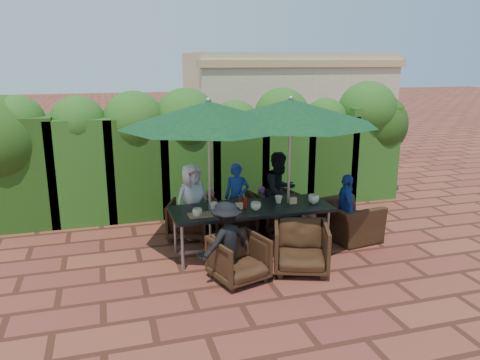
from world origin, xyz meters
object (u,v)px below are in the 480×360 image
object	(u,v)px
chair_far_right	(273,207)
chair_near_right	(301,245)
dining_table	(251,212)
chair_far_left	(189,217)
umbrella_right	(291,112)
chair_far_mid	(232,212)
chair_near_left	(239,256)
chair_end_right	(348,215)
umbrella_left	(208,114)

from	to	relation	value
chair_far_right	chair_near_right	xyz separation A→B (m)	(-0.26, -1.83, 0.01)
dining_table	chair_far_left	size ratio (longest dim) A/B	3.57
umbrella_right	chair_far_mid	xyz separation A→B (m)	(-0.71, 0.83, -1.82)
dining_table	chair_near_right	bearing A→B (deg)	-60.71
umbrella_right	chair_near_left	size ratio (longest dim) A/B	3.85
chair_near_left	chair_end_right	distance (m)	2.44
chair_far_left	chair_far_right	world-z (taller)	chair_far_right
chair_end_right	dining_table	bearing A→B (deg)	84.33
chair_far_left	umbrella_right	bearing A→B (deg)	170.14
dining_table	chair_end_right	bearing A→B (deg)	3.15
chair_far_right	chair_near_left	world-z (taller)	chair_far_right
chair_near_left	chair_far_left	bearing A→B (deg)	84.18
dining_table	chair_far_mid	bearing A→B (deg)	94.26
umbrella_right	chair_end_right	xyz separation A→B (m)	(1.12, 0.03, -1.79)
umbrella_right	chair_end_right	world-z (taller)	umbrella_right
umbrella_left	chair_near_left	world-z (taller)	umbrella_left
chair_far_mid	chair_near_right	size ratio (longest dim) A/B	1.00
chair_far_left	chair_near_left	world-z (taller)	chair_near_left
dining_table	chair_far_mid	xyz separation A→B (m)	(-0.07, 0.90, -0.28)
chair_far_left	umbrella_left	bearing A→B (deg)	122.26
chair_end_right	chair_near_left	bearing A→B (deg)	105.14
umbrella_right	chair_far_mid	bearing A→B (deg)	130.75
chair_near_left	chair_far_mid	bearing A→B (deg)	60.62
chair_near_left	chair_end_right	bearing A→B (deg)	7.21
chair_far_right	chair_near_left	bearing A→B (deg)	45.90
dining_table	chair_end_right	distance (m)	1.78
chair_end_right	chair_far_mid	bearing A→B (deg)	57.57
dining_table	chair_far_mid	distance (m)	0.94
chair_near_right	chair_end_right	size ratio (longest dim) A/B	0.81
chair_far_right	chair_far_left	bearing A→B (deg)	-10.48
chair_far_right	chair_near_right	world-z (taller)	chair_near_right
chair_far_left	chair_near_right	xyz separation A→B (m)	(1.30, -1.80, 0.04)
chair_far_mid	umbrella_left	bearing A→B (deg)	56.11
chair_near_right	chair_far_right	bearing A→B (deg)	101.97
umbrella_left	chair_end_right	world-z (taller)	umbrella_left
chair_far_mid	chair_near_right	world-z (taller)	chair_near_right
umbrella_left	chair_near_left	xyz separation A→B (m)	(0.18, -0.96, -1.86)
dining_table	chair_near_right	size ratio (longest dim) A/B	3.18
chair_far_right	chair_near_left	distance (m)	2.22
dining_table	umbrella_left	bearing A→B (deg)	173.82
chair_near_right	chair_far_mid	bearing A→B (deg)	127.28
chair_far_left	chair_far_right	size ratio (longest dim) A/B	0.92
chair_far_left	chair_far_mid	bearing A→B (deg)	-163.01
chair_far_mid	chair_near_left	distance (m)	1.83
chair_far_left	chair_end_right	xyz separation A→B (m)	(2.59, -0.85, 0.08)
chair_far_left	chair_near_left	xyz separation A→B (m)	(0.36, -1.84, 0.00)
umbrella_left	chair_near_right	size ratio (longest dim) A/B	3.34
chair_far_mid	chair_near_right	distance (m)	1.83
chair_near_right	chair_end_right	world-z (taller)	chair_end_right
chair_far_right	chair_near_left	size ratio (longest dim) A/B	1.08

